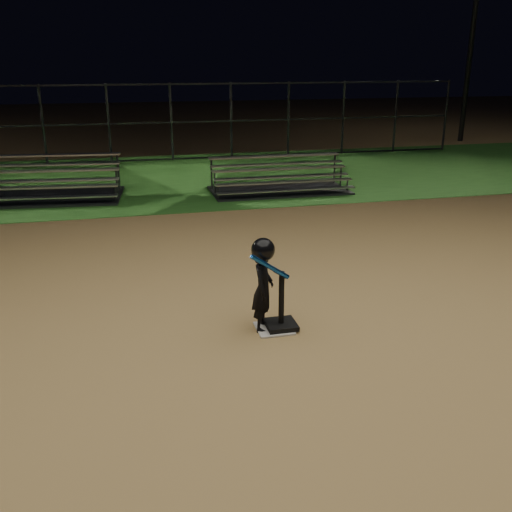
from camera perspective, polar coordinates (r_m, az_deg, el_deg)
The scene contains 9 objects.
ground at distance 7.37m, azimuth 1.82°, elevation -7.27°, with size 80.00×80.00×0.00m, color tan.
grass_strip at distance 16.78m, azimuth -7.20°, elevation 7.74°, with size 60.00×8.00×0.01m, color #27601F.
home_plate at distance 7.36m, azimuth 1.82°, elevation -7.19°, with size 0.45×0.45×0.02m, color beige.
batting_tee at distance 7.32m, azimuth 2.51°, elevation -6.07°, with size 0.38×0.38×0.75m.
child_batter at distance 7.12m, azimuth 0.70°, elevation -2.59°, with size 0.52×0.47×1.21m.
bleacher_left at distance 14.98m, azimuth -21.04°, elevation 6.02°, with size 4.22×2.36×0.99m.
bleacher_right at distance 14.82m, azimuth 2.35°, elevation 7.04°, with size 3.48×1.71×0.85m.
backstop_fence at distance 19.55m, azimuth -8.39°, elevation 12.98°, with size 20.08×0.08×2.50m.
light_pole_right at distance 25.41m, azimuth 20.96°, elevation 21.73°, with size 0.90×0.53×8.30m.
Camera 1 is at (-1.75, -6.36, 3.27)m, focal length 40.36 mm.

